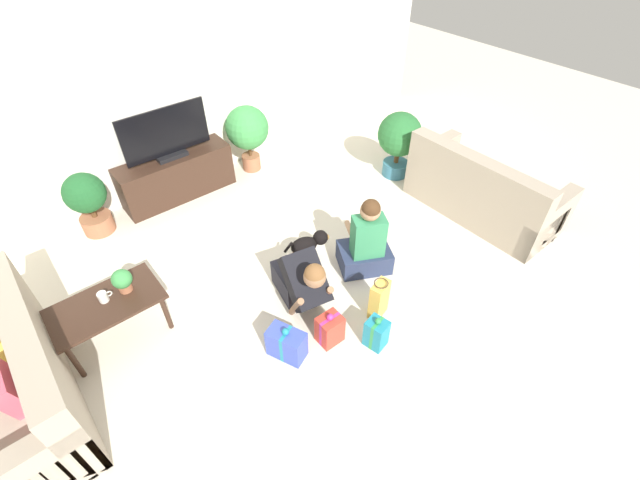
% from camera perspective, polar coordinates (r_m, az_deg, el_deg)
% --- Properties ---
extents(ground_plane, '(16.00, 16.00, 0.00)m').
position_cam_1_polar(ground_plane, '(4.31, -1.86, -7.21)').
color(ground_plane, beige).
extents(wall_back, '(8.40, 0.06, 2.60)m').
position_cam_1_polar(wall_back, '(5.53, -20.23, 18.78)').
color(wall_back, white).
rests_on(wall_back, ground_plane).
extents(sofa_left, '(0.83, 1.75, 0.86)m').
position_cam_1_polar(sofa_left, '(4.10, -36.04, -15.52)').
color(sofa_left, tan).
rests_on(sofa_left, ground_plane).
extents(sofa_right, '(0.83, 1.75, 0.86)m').
position_cam_1_polar(sofa_right, '(5.44, 20.82, 6.08)').
color(sofa_right, tan).
rests_on(sofa_right, ground_plane).
extents(coffee_table, '(0.91, 0.52, 0.46)m').
position_cam_1_polar(coffee_table, '(4.11, -26.50, -8.06)').
color(coffee_table, '#382319').
rests_on(coffee_table, ground_plane).
extents(tv_console, '(1.39, 0.40, 0.56)m').
position_cam_1_polar(tv_console, '(5.69, -18.55, 8.05)').
color(tv_console, '#382319').
rests_on(tv_console, ground_plane).
extents(tv, '(1.04, 0.20, 0.61)m').
position_cam_1_polar(tv, '(5.43, -19.82, 12.85)').
color(tv, black).
rests_on(tv, tv_console).
extents(potted_plant_back_left, '(0.45, 0.45, 0.75)m').
position_cam_1_polar(potted_plant_back_left, '(5.39, -28.59, 4.72)').
color(potted_plant_back_left, '#A36042').
rests_on(potted_plant_back_left, ground_plane).
extents(potted_plant_back_right, '(0.57, 0.57, 0.91)m').
position_cam_1_polar(potted_plant_back_right, '(5.87, -9.66, 14.25)').
color(potted_plant_back_right, '#A36042').
rests_on(potted_plant_back_right, ground_plane).
extents(potted_plant_corner_right, '(0.57, 0.57, 0.89)m').
position_cam_1_polar(potted_plant_corner_right, '(5.78, 10.52, 13.20)').
color(potted_plant_corner_right, '#336B84').
rests_on(potted_plant_corner_right, ground_plane).
extents(person_kneeling, '(0.47, 0.82, 0.79)m').
position_cam_1_polar(person_kneeling, '(3.97, -2.53, -5.41)').
color(person_kneeling, '#23232D').
rests_on(person_kneeling, ground_plane).
extents(person_sitting, '(0.65, 0.61, 0.90)m').
position_cam_1_polar(person_sitting, '(4.37, 6.17, -0.51)').
color(person_sitting, '#283351').
rests_on(person_sitting, ground_plane).
extents(dog, '(0.49, 0.26, 0.37)m').
position_cam_1_polar(dog, '(4.47, -1.46, -0.53)').
color(dog, black).
rests_on(dog, ground_plane).
extents(gift_box_a, '(0.29, 0.37, 0.35)m').
position_cam_1_polar(gift_box_a, '(3.78, -4.48, -13.61)').
color(gift_box_a, '#3D51BC').
rests_on(gift_box_a, ground_plane).
extents(gift_box_b, '(0.22, 0.18, 0.35)m').
position_cam_1_polar(gift_box_b, '(3.86, 1.31, -11.79)').
color(gift_box_b, red).
rests_on(gift_box_b, ground_plane).
extents(gift_box_c, '(0.19, 0.21, 0.35)m').
position_cam_1_polar(gift_box_c, '(3.86, 7.52, -12.20)').
color(gift_box_c, teal).
rests_on(gift_box_c, ground_plane).
extents(gift_bag_a, '(0.22, 0.16, 0.43)m').
position_cam_1_polar(gift_bag_a, '(4.03, 7.87, -7.82)').
color(gift_bag_a, '#E5B74C').
rests_on(gift_bag_a, ground_plane).
extents(mug, '(0.12, 0.08, 0.09)m').
position_cam_1_polar(mug, '(4.06, -26.92, -6.77)').
color(mug, silver).
rests_on(mug, coffee_table).
extents(tabletop_plant, '(0.17, 0.17, 0.22)m').
position_cam_1_polar(tabletop_plant, '(4.01, -24.87, -4.88)').
color(tabletop_plant, '#A36042').
rests_on(tabletop_plant, coffee_table).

